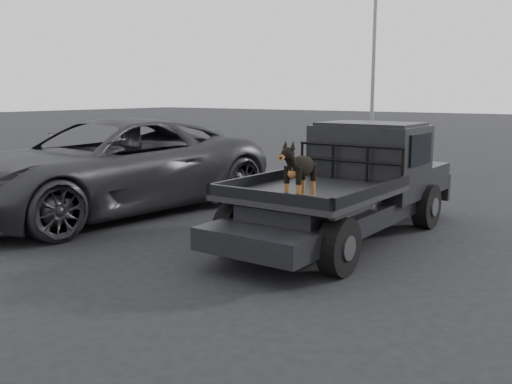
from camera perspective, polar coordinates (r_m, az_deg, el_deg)
The scene contains 6 objects.
ground at distance 7.48m, azimuth -2.15°, elevation -7.95°, with size 120.00×120.00×0.00m, color black.
flatbed_ute at distance 9.11m, azimuth 8.65°, elevation -1.81°, with size 2.00×5.40×0.92m, color black, non-canonical shape.
ute_cab at distance 9.82m, azimuth 11.33°, elevation 4.27°, with size 1.72×1.30×0.88m, color black, non-canonical shape.
headache_rack at distance 9.16m, azimuth 9.34°, elevation 2.90°, with size 1.80×0.08×0.55m, color black, non-canonical shape.
dog at distance 7.39m, azimuth 4.43°, elevation 2.07°, with size 0.32×0.60×0.74m, color black, non-canonical shape.
parked_suv at distance 11.29m, azimuth -14.56°, elevation 2.51°, with size 2.98×6.47×1.80m, color #2F2F34.
Camera 1 is at (4.38, -5.61, 2.30)m, focal length 40.00 mm.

